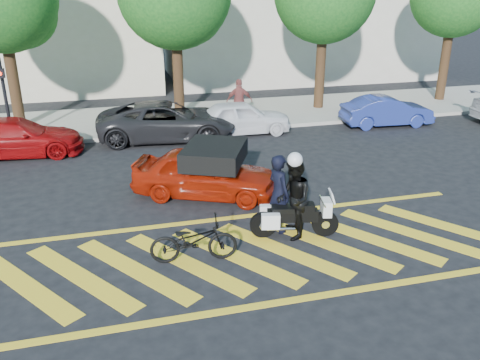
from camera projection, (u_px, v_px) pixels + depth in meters
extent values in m
plane|color=black|center=(261.00, 253.00, 11.45)|extent=(90.00, 90.00, 0.00)
cube|color=#9E998E|center=(180.00, 118.00, 22.19)|extent=(60.00, 5.00, 0.15)
cube|color=yellow|center=(24.00, 285.00, 10.25)|extent=(2.43, 3.21, 0.01)
cube|color=yellow|center=(81.00, 277.00, 10.51)|extent=(2.43, 3.21, 0.01)
cube|color=yellow|center=(135.00, 270.00, 10.78)|extent=(2.43, 3.21, 0.01)
cube|color=yellow|center=(186.00, 263.00, 11.04)|extent=(2.43, 3.21, 0.01)
cube|color=yellow|center=(235.00, 256.00, 11.30)|extent=(2.43, 3.21, 0.01)
cube|color=yellow|center=(282.00, 250.00, 11.57)|extent=(2.43, 3.21, 0.01)
cube|color=yellow|center=(326.00, 244.00, 11.83)|extent=(2.43, 3.21, 0.01)
cube|color=yellow|center=(369.00, 238.00, 12.09)|extent=(2.43, 3.21, 0.01)
cube|color=yellow|center=(410.00, 232.00, 12.36)|extent=(2.43, 3.21, 0.01)
cube|color=yellow|center=(449.00, 227.00, 12.62)|extent=(2.43, 3.21, 0.01)
cube|color=yellow|center=(290.00, 301.00, 9.74)|extent=(12.00, 0.20, 0.01)
cube|color=yellow|center=(239.00, 217.00, 13.15)|extent=(12.00, 0.20, 0.01)
cylinder|color=black|center=(13.00, 81.00, 19.91)|extent=(0.44, 0.44, 4.00)
sphere|color=#15521B|center=(20.00, 13.00, 19.39)|extent=(2.73, 2.73, 2.73)
cylinder|color=black|center=(178.00, 73.00, 21.47)|extent=(0.44, 0.44, 4.00)
sphere|color=#15521B|center=(189.00, 9.00, 20.93)|extent=(2.99, 2.99, 2.99)
cylinder|color=black|center=(320.00, 67.00, 23.03)|extent=(0.44, 0.44, 4.00)
sphere|color=#15521B|center=(334.00, 7.00, 22.50)|extent=(2.86, 2.86, 2.86)
cylinder|color=black|center=(445.00, 61.00, 24.59)|extent=(0.44, 0.44, 4.00)
sphere|color=#15521B|center=(460.00, 6.00, 24.07)|extent=(2.60, 2.60, 2.60)
cylinder|color=black|center=(6.00, 103.00, 18.09)|extent=(0.12, 0.12, 3.20)
cube|color=black|center=(0.00, 73.00, 17.50)|extent=(0.28, 0.18, 0.32)
sphere|color=#FF260C|center=(0.00, 74.00, 17.41)|extent=(0.14, 0.14, 0.14)
imported|color=black|center=(279.00, 193.00, 12.13)|extent=(0.64, 0.81, 1.94)
imported|color=black|center=(194.00, 240.00, 10.95)|extent=(1.95, 0.86, 0.99)
cylinder|color=black|center=(263.00, 225.00, 12.04)|extent=(0.64, 0.27, 0.63)
cylinder|color=silver|center=(263.00, 225.00, 12.04)|extent=(0.22, 0.19, 0.19)
cylinder|color=black|center=(325.00, 224.00, 12.10)|extent=(0.64, 0.27, 0.63)
cylinder|color=silver|center=(325.00, 224.00, 12.10)|extent=(0.22, 0.19, 0.19)
cube|color=black|center=(293.00, 215.00, 11.98)|extent=(1.22, 0.50, 0.29)
cube|color=black|center=(305.00, 208.00, 11.92)|extent=(0.48, 0.37, 0.21)
cube|color=black|center=(283.00, 209.00, 11.91)|extent=(0.58, 0.43, 0.11)
cube|color=silver|center=(326.00, 207.00, 11.94)|extent=(0.29, 0.44, 0.38)
cube|color=silver|center=(269.00, 212.00, 12.20)|extent=(0.46, 0.26, 0.36)
cube|color=silver|center=(271.00, 221.00, 11.74)|extent=(0.46, 0.26, 0.36)
imported|color=black|center=(293.00, 199.00, 11.82)|extent=(0.93, 1.09, 1.95)
imported|color=maroon|center=(205.00, 173.00, 14.20)|extent=(4.34, 3.17, 1.37)
imported|color=#91080A|center=(15.00, 137.00, 17.48)|extent=(4.58, 2.05, 1.30)
imported|color=black|center=(167.00, 121.00, 19.22)|extent=(5.42, 3.01, 1.44)
imported|color=white|center=(241.00, 117.00, 19.94)|extent=(3.91, 1.66, 1.32)
imported|color=navy|center=(387.00, 111.00, 21.05)|extent=(3.82, 1.57, 1.23)
imported|color=#924642|center=(239.00, 101.00, 20.73)|extent=(1.14, 0.64, 1.83)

